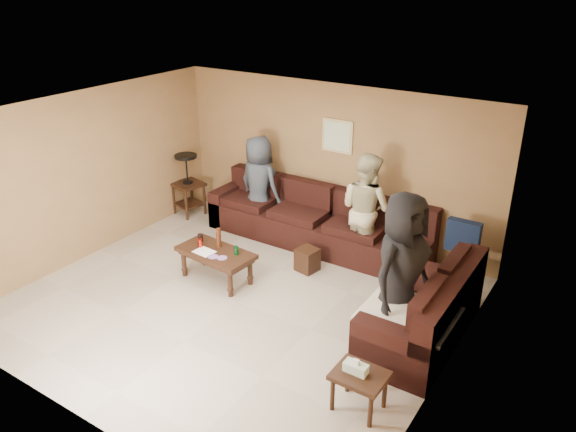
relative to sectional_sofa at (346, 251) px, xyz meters
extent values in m
plane|color=#B1A595|center=(-0.81, -1.52, -0.33)|extent=(5.50, 5.50, 0.00)
cube|color=white|center=(-0.81, -1.52, 2.12)|extent=(5.50, 5.00, 0.10)
cube|color=olive|center=(-0.81, 0.98, 0.92)|extent=(5.50, 0.10, 2.50)
cube|color=olive|center=(-0.81, -4.02, 0.92)|extent=(5.50, 0.10, 2.50)
cube|color=olive|center=(-3.56, -1.52, 0.92)|extent=(0.10, 5.00, 2.50)
cube|color=olive|center=(1.94, -1.52, 0.92)|extent=(0.10, 5.00, 2.50)
cube|color=black|center=(-0.81, 0.53, -0.10)|extent=(3.70, 0.90, 0.45)
cube|color=black|center=(-0.81, 0.86, 0.35)|extent=(3.70, 0.24, 0.45)
cube|color=black|center=(-2.54, 0.53, -0.01)|extent=(0.24, 0.90, 0.63)
cube|color=black|center=(1.49, -0.92, -0.10)|extent=(0.90, 2.00, 0.45)
cube|color=black|center=(1.82, -0.92, 0.35)|extent=(0.24, 2.00, 0.45)
cube|color=black|center=(1.49, -1.80, -0.01)|extent=(0.90, 0.24, 0.63)
cube|color=#121D3A|center=(1.49, 0.53, 0.42)|extent=(0.45, 0.14, 0.45)
cube|color=white|center=(1.49, -1.37, 0.25)|extent=(1.00, 0.85, 0.04)
cube|color=#311A10|center=(-1.42, -1.21, 0.11)|extent=(1.15, 0.65, 0.06)
cube|color=#311A10|center=(-1.42, -1.21, 0.05)|extent=(1.07, 0.56, 0.05)
cylinder|color=#311A10|center=(-1.89, -1.37, -0.12)|extent=(0.07, 0.07, 0.40)
cylinder|color=#311A10|center=(-0.98, -1.45, -0.12)|extent=(0.07, 0.07, 0.40)
cylinder|color=#311A10|center=(-1.85, -0.97, -0.12)|extent=(0.07, 0.07, 0.40)
cylinder|color=#311A10|center=(-0.95, -1.04, -0.12)|extent=(0.07, 0.07, 0.40)
cylinder|color=#AF1F14|center=(-1.67, -1.24, 0.20)|extent=(0.07, 0.07, 0.12)
cylinder|color=#13702D|center=(-1.11, -1.13, 0.20)|extent=(0.07, 0.07, 0.12)
cylinder|color=#3F1D0E|center=(-1.46, -1.08, 0.28)|extent=(0.07, 0.07, 0.28)
cylinder|color=black|center=(-1.79, -1.09, 0.19)|extent=(0.08, 0.08, 0.11)
cube|color=white|center=(-1.53, -1.32, 0.14)|extent=(0.30, 0.24, 0.00)
cylinder|color=#E14F97|center=(-1.33, -1.37, 0.14)|extent=(0.14, 0.14, 0.01)
cylinder|color=#E14F97|center=(-1.21, -1.33, 0.14)|extent=(0.14, 0.14, 0.01)
cube|color=#311A10|center=(-3.33, 0.33, 0.24)|extent=(0.58, 0.58, 0.05)
cube|color=#311A10|center=(-3.33, 0.33, -0.13)|extent=(0.51, 0.51, 0.03)
cylinder|color=#311A10|center=(-3.56, 0.19, -0.04)|extent=(0.05, 0.05, 0.56)
cylinder|color=#311A10|center=(-3.18, 0.10, -0.04)|extent=(0.05, 0.05, 0.56)
cylinder|color=#311A10|center=(-3.47, 0.57, -0.04)|extent=(0.05, 0.05, 0.56)
cylinder|color=#311A10|center=(-3.09, 0.48, -0.04)|extent=(0.05, 0.05, 0.56)
cylinder|color=black|center=(-3.33, 0.33, 0.28)|extent=(0.17, 0.17, 0.03)
cylinder|color=black|center=(-3.33, 0.33, 0.52)|extent=(0.03, 0.03, 0.47)
cylinder|color=black|center=(-3.33, 0.33, 0.76)|extent=(0.39, 0.39, 0.05)
cube|color=#311A10|center=(1.41, -2.40, 0.08)|extent=(0.53, 0.43, 0.05)
cylinder|color=#311A10|center=(1.20, -2.56, -0.12)|extent=(0.05, 0.05, 0.41)
cylinder|color=#311A10|center=(1.61, -2.57, -0.12)|extent=(0.05, 0.05, 0.41)
cylinder|color=#311A10|center=(1.20, -2.24, -0.12)|extent=(0.05, 0.05, 0.41)
cylinder|color=#311A10|center=(1.62, -2.24, -0.12)|extent=(0.05, 0.05, 0.41)
cube|color=white|center=(1.36, -2.40, 0.16)|extent=(0.24, 0.12, 0.10)
cube|color=white|center=(1.36, -2.40, 0.23)|extent=(0.06, 0.04, 0.05)
cube|color=#311A10|center=(-0.49, -0.27, -0.15)|extent=(0.33, 0.33, 0.34)
cube|color=tan|center=(-0.71, 0.96, 1.37)|extent=(0.52, 0.03, 0.52)
cube|color=silver|center=(-0.71, 0.95, 1.37)|extent=(0.44, 0.01, 0.44)
imported|color=#333B47|center=(-1.89, 0.50, 0.49)|extent=(0.86, 0.62, 1.62)
imported|color=beige|center=(0.06, 0.44, 0.52)|extent=(0.97, 0.85, 1.70)
imported|color=black|center=(1.26, -1.11, 0.61)|extent=(0.76, 1.02, 1.88)
camera|label=1|loc=(3.21, -6.47, 3.77)|focal=35.00mm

